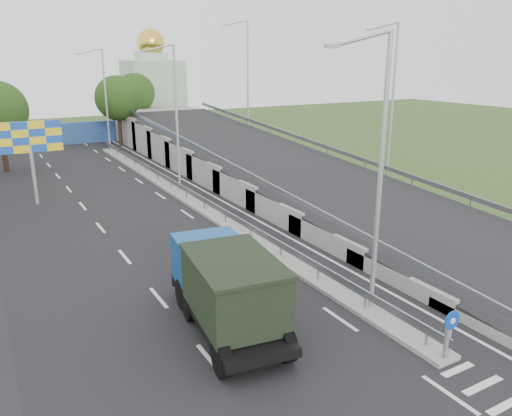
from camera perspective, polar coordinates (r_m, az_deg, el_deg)
ground at (r=16.77m, az=26.78°, el=-19.16°), size 160.00×160.00×0.00m
road_surface at (r=29.86m, az=-10.36°, el=-1.75°), size 26.00×90.00×0.04m
median at (r=34.41m, az=-7.92°, el=1.03°), size 1.00×44.00×0.20m
overpass_ramp at (r=37.34m, az=2.73°, el=5.03°), size 10.00×50.00×3.50m
median_guardrail at (r=34.24m, az=-7.97°, el=2.08°), size 0.09×44.00×0.71m
sign_bollard at (r=17.25m, az=21.17°, el=-13.30°), size 0.64×0.23×1.67m
lamp_post_near at (r=18.09m, az=13.69°, el=5.01°), size 2.74×0.18×10.08m
lamp_post_mid at (r=35.23m, az=-9.38°, el=10.80°), size 2.74×0.18×10.08m
lamp_post_far at (r=54.36m, az=-17.01°, el=12.35°), size 2.74×0.18×10.08m
blue_wall at (r=59.96m, az=-21.82°, el=7.80°), size 30.00×0.50×2.40m
church at (r=70.53m, az=-11.66°, el=13.18°), size 7.00×7.00×13.80m
billboard at (r=35.37m, az=-24.47°, el=6.90°), size 4.00×0.24×5.50m
tree_median_far at (r=56.79m, az=-15.54°, el=11.99°), size 4.80×4.80×7.60m
tree_ramp_far at (r=64.58m, az=-13.65°, el=12.64°), size 4.80×4.80×7.60m
dump_truck at (r=17.83m, az=-3.44°, el=-8.80°), size 3.35×7.09×3.01m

